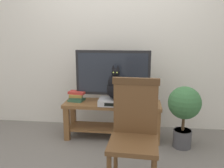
{
  "coord_description": "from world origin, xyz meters",
  "views": [
    {
      "loc": [
        0.34,
        -2.42,
        1.4
      ],
      "look_at": [
        0.0,
        0.51,
        0.75
      ],
      "focal_mm": 38.12,
      "sensor_mm": 36.0,
      "label": 1
    }
  ],
  "objects_px": {
    "wooden_chair": "(134,128)",
    "media_box": "(116,102)",
    "tv": "(113,74)",
    "cat": "(116,86)",
    "book_stack": "(77,96)",
    "potted_plant": "(184,109)",
    "tv_stand": "(112,113)"
  },
  "relations": [
    {
      "from": "tv",
      "to": "book_stack",
      "type": "distance_m",
      "value": 0.57
    },
    {
      "from": "book_stack",
      "to": "cat",
      "type": "bearing_deg",
      "value": -11.49
    },
    {
      "from": "tv_stand",
      "to": "wooden_chair",
      "type": "height_order",
      "value": "wooden_chair"
    },
    {
      "from": "wooden_chair",
      "to": "media_box",
      "type": "bearing_deg",
      "value": 105.03
    },
    {
      "from": "tv",
      "to": "cat",
      "type": "distance_m",
      "value": 0.2
    },
    {
      "from": "potted_plant",
      "to": "tv",
      "type": "bearing_deg",
      "value": 164.68
    },
    {
      "from": "media_box",
      "to": "wooden_chair",
      "type": "relative_size",
      "value": 0.43
    },
    {
      "from": "tv",
      "to": "cat",
      "type": "xyz_separation_m",
      "value": [
        0.05,
        -0.15,
        -0.13
      ]
    },
    {
      "from": "media_box",
      "to": "potted_plant",
      "type": "xyz_separation_m",
      "value": [
        0.83,
        -0.11,
        -0.03
      ]
    },
    {
      "from": "tv_stand",
      "to": "cat",
      "type": "relative_size",
      "value": 2.86
    },
    {
      "from": "tv",
      "to": "potted_plant",
      "type": "distance_m",
      "value": 0.99
    },
    {
      "from": "cat",
      "to": "potted_plant",
      "type": "height_order",
      "value": "cat"
    },
    {
      "from": "tv",
      "to": "potted_plant",
      "type": "height_order",
      "value": "tv"
    },
    {
      "from": "tv",
      "to": "cat",
      "type": "relative_size",
      "value": 2.2
    },
    {
      "from": "tv",
      "to": "wooden_chair",
      "type": "bearing_deg",
      "value": -74.15
    },
    {
      "from": "wooden_chair",
      "to": "cat",
      "type": "bearing_deg",
      "value": 105.19
    },
    {
      "from": "tv",
      "to": "cat",
      "type": "bearing_deg",
      "value": -70.1
    },
    {
      "from": "tv",
      "to": "tv_stand",
      "type": "bearing_deg",
      "value": -90.02
    },
    {
      "from": "tv",
      "to": "media_box",
      "type": "relative_size",
      "value": 2.26
    },
    {
      "from": "book_stack",
      "to": "potted_plant",
      "type": "bearing_deg",
      "value": -8.43
    },
    {
      "from": "wooden_chair",
      "to": "book_stack",
      "type": "xyz_separation_m",
      "value": [
        -0.8,
        1.05,
        -0.02
      ]
    },
    {
      "from": "tv_stand",
      "to": "potted_plant",
      "type": "xyz_separation_m",
      "value": [
        0.89,
        -0.18,
        0.16
      ]
    },
    {
      "from": "cat",
      "to": "book_stack",
      "type": "height_order",
      "value": "cat"
    },
    {
      "from": "cat",
      "to": "wooden_chair",
      "type": "height_order",
      "value": "cat"
    },
    {
      "from": "media_box",
      "to": "cat",
      "type": "bearing_deg",
      "value": -85.61
    },
    {
      "from": "tv_stand",
      "to": "media_box",
      "type": "distance_m",
      "value": 0.21
    },
    {
      "from": "book_stack",
      "to": "potted_plant",
      "type": "distance_m",
      "value": 1.39
    },
    {
      "from": "media_box",
      "to": "cat",
      "type": "distance_m",
      "value": 0.2
    },
    {
      "from": "wooden_chair",
      "to": "book_stack",
      "type": "relative_size",
      "value": 4.25
    },
    {
      "from": "tv",
      "to": "potted_plant",
      "type": "bearing_deg",
      "value": -15.32
    },
    {
      "from": "potted_plant",
      "to": "media_box",
      "type": "bearing_deg",
      "value": 172.6
    },
    {
      "from": "media_box",
      "to": "tv",
      "type": "bearing_deg",
      "value": 111.46
    }
  ]
}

